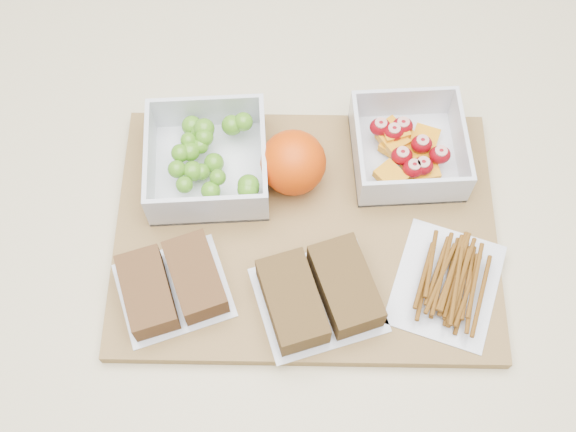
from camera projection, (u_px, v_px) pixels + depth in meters
name	position (u px, v px, depth m)	size (l,w,h in m)	color
ground	(284.00, 392.00, 1.63)	(4.00, 4.00, 0.00)	gray
counter	(282.00, 334.00, 1.22)	(1.20, 0.90, 0.90)	beige
cutting_board	(306.00, 231.00, 0.80)	(0.42, 0.30, 0.02)	olive
grape_container	(209.00, 160.00, 0.81)	(0.13, 0.13, 0.06)	silver
fruit_container	(408.00, 149.00, 0.82)	(0.12, 0.12, 0.05)	silver
orange	(293.00, 163.00, 0.79)	(0.07, 0.07, 0.07)	#EB4605
sandwich_bag_left	(172.00, 285.00, 0.75)	(0.14, 0.13, 0.03)	silver
sandwich_bag_center	(319.00, 294.00, 0.74)	(0.15, 0.14, 0.04)	silver
pretzel_bag	(448.00, 280.00, 0.75)	(0.15, 0.16, 0.03)	silver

